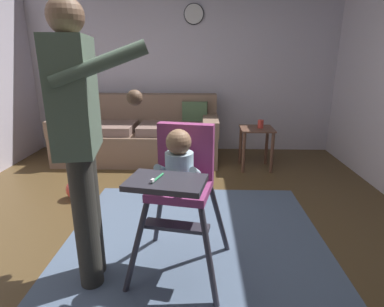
{
  "coord_description": "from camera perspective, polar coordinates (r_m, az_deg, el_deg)",
  "views": [
    {
      "loc": [
        0.29,
        -2.01,
        1.36
      ],
      "look_at": [
        0.24,
        -0.21,
        0.8
      ],
      "focal_mm": 29.2,
      "sensor_mm": 36.0,
      "label": 1
    }
  ],
  "objects": [
    {
      "name": "toy_ball",
      "position": [
        3.32,
        -20.33,
        -6.12
      ],
      "size": [
        0.2,
        0.2,
        0.2
      ],
      "primitive_type": "sphere",
      "color": "#D13D33",
      "rests_on": "ground"
    },
    {
      "name": "area_rug",
      "position": [
        2.17,
        0.25,
        -21.41
      ],
      "size": [
        1.99,
        2.75,
        0.01
      ],
      "primitive_type": "cube",
      "color": "slate",
      "rests_on": "ground"
    },
    {
      "name": "sippy_cup",
      "position": [
        3.93,
        12.43,
        5.29
      ],
      "size": [
        0.07,
        0.07,
        0.1
      ],
      "primitive_type": "cylinder",
      "color": "#D13D33",
      "rests_on": "side_table"
    },
    {
      "name": "couch",
      "position": [
        4.35,
        -9.54,
        3.34
      ],
      "size": [
        2.14,
        0.86,
        0.86
      ],
      "rotation": [
        0.0,
        0.0,
        -1.57
      ],
      "color": "#846955",
      "rests_on": "ground"
    },
    {
      "name": "high_chair",
      "position": [
        1.91,
        -2.14,
        -3.8
      ],
      "size": [
        0.7,
        0.8,
        0.97
      ],
      "rotation": [
        0.0,
        0.0,
        -1.75
      ],
      "color": "#32303A",
      "rests_on": "ground"
    },
    {
      "name": "ground",
      "position": [
        2.48,
        -5.54,
        -17.56
      ],
      "size": [
        5.96,
        6.82,
        0.1
      ],
      "primitive_type": "cube",
      "color": "brown"
    },
    {
      "name": "wall_far",
      "position": [
        4.66,
        -1.82,
        17.45
      ],
      "size": [
        5.16,
        0.06,
        2.75
      ],
      "primitive_type": "cube",
      "color": "silver",
      "rests_on": "ground"
    },
    {
      "name": "wall_clock",
      "position": [
        4.64,
        0.33,
        24.12
      ],
      "size": [
        0.28,
        0.04,
        0.28
      ],
      "color": "white"
    },
    {
      "name": "side_table",
      "position": [
        3.97,
        11.65,
        2.63
      ],
      "size": [
        0.4,
        0.4,
        0.52
      ],
      "color": "brown",
      "rests_on": "ground"
    },
    {
      "name": "adult_standing",
      "position": [
        1.86,
        -19.8,
        2.99
      ],
      "size": [
        0.57,
        0.5,
        1.65
      ],
      "rotation": [
        0.0,
        0.0,
        0.18
      ],
      "color": "#33312B",
      "rests_on": "ground"
    }
  ]
}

